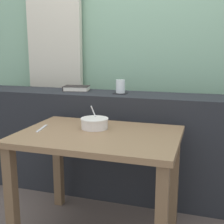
{
  "coord_description": "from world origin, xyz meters",
  "views": [
    {
      "loc": [
        0.69,
        -1.73,
        1.19
      ],
      "look_at": [
        0.04,
        0.31,
        0.74
      ],
      "focal_mm": 48.54,
      "sensor_mm": 36.0,
      "label": 1
    }
  ],
  "objects_px": {
    "juice_glass": "(120,87)",
    "closed_book": "(76,88)",
    "breakfast_table": "(99,151)",
    "soup_bowl": "(95,123)",
    "coaster_square": "(120,93)",
    "fork_utensil": "(42,128)"
  },
  "relations": [
    {
      "from": "closed_book",
      "to": "soup_bowl",
      "type": "bearing_deg",
      "value": -56.55
    },
    {
      "from": "soup_bowl",
      "to": "closed_book",
      "type": "bearing_deg",
      "value": 123.45
    },
    {
      "from": "soup_bowl",
      "to": "coaster_square",
      "type": "bearing_deg",
      "value": 87.33
    },
    {
      "from": "closed_book",
      "to": "juice_glass",
      "type": "bearing_deg",
      "value": -7.08
    },
    {
      "from": "soup_bowl",
      "to": "juice_glass",
      "type": "bearing_deg",
      "value": 87.33
    },
    {
      "from": "juice_glass",
      "to": "breakfast_table",
      "type": "bearing_deg",
      "value": -86.53
    },
    {
      "from": "soup_bowl",
      "to": "fork_utensil",
      "type": "relative_size",
      "value": 1.05
    },
    {
      "from": "juice_glass",
      "to": "fork_utensil",
      "type": "distance_m",
      "value": 0.75
    },
    {
      "from": "soup_bowl",
      "to": "fork_utensil",
      "type": "bearing_deg",
      "value": -160.79
    },
    {
      "from": "juice_glass",
      "to": "closed_book",
      "type": "distance_m",
      "value": 0.4
    },
    {
      "from": "breakfast_table",
      "to": "juice_glass",
      "type": "distance_m",
      "value": 0.7
    },
    {
      "from": "juice_glass",
      "to": "closed_book",
      "type": "xyz_separation_m",
      "value": [
        -0.4,
        0.05,
        -0.03
      ]
    },
    {
      "from": "juice_glass",
      "to": "fork_utensil",
      "type": "xyz_separation_m",
      "value": [
        -0.34,
        -0.63,
        -0.2
      ]
    },
    {
      "from": "breakfast_table",
      "to": "fork_utensil",
      "type": "height_order",
      "value": "fork_utensil"
    },
    {
      "from": "juice_glass",
      "to": "coaster_square",
      "type": "bearing_deg",
      "value": 0.0
    },
    {
      "from": "breakfast_table",
      "to": "soup_bowl",
      "type": "distance_m",
      "value": 0.19
    },
    {
      "from": "coaster_square",
      "to": "breakfast_table",
      "type": "bearing_deg",
      "value": -86.53
    },
    {
      "from": "coaster_square",
      "to": "fork_utensil",
      "type": "bearing_deg",
      "value": -118.58
    },
    {
      "from": "coaster_square",
      "to": "closed_book",
      "type": "distance_m",
      "value": 0.4
    },
    {
      "from": "coaster_square",
      "to": "soup_bowl",
      "type": "height_order",
      "value": "coaster_square"
    },
    {
      "from": "breakfast_table",
      "to": "coaster_square",
      "type": "xyz_separation_m",
      "value": [
        -0.04,
        0.62,
        0.27
      ]
    },
    {
      "from": "closed_book",
      "to": "fork_utensil",
      "type": "relative_size",
      "value": 1.36
    }
  ]
}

